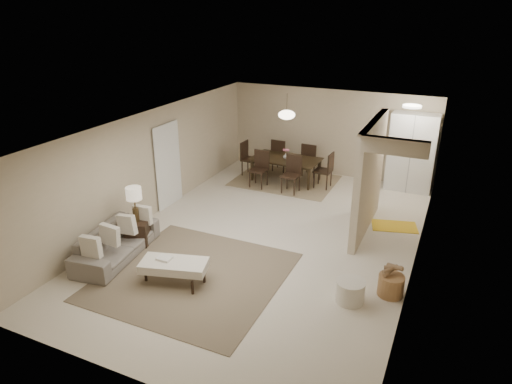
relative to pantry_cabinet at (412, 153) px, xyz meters
The scene contains 22 objects.
floor 4.88m from the pantry_cabinet, 119.52° to the right, with size 9.00×9.00×0.00m, color beige.
ceiling 4.98m from the pantry_cabinet, 119.52° to the right, with size 9.00×9.00×0.00m, color white.
back_wall 2.38m from the pantry_cabinet, behind, with size 6.00×6.00×0.00m, color #B9A98C.
left_wall 6.77m from the pantry_cabinet, 142.20° to the right, with size 9.00×9.00×0.00m, color #B9A98C.
right_wall 4.21m from the pantry_cabinet, 81.10° to the right, with size 9.00×9.00×0.00m, color #B9A98C.
partition 2.96m from the pantry_cabinet, 100.74° to the right, with size 0.15×2.50×2.50m, color #B9A98C.
doorway 6.40m from the pantry_cabinet, 146.29° to the right, with size 0.04×0.90×2.04m, color black.
pantry_cabinet is the anchor object (origin of this frame).
flush_light 1.70m from the pantry_cabinet, 93.01° to the right, with size 0.44×0.44×0.05m, color white.
living_rug 6.94m from the pantry_cabinet, 116.20° to the right, with size 3.20×3.20×0.01m, color brown.
sofa 7.84m from the pantry_cabinet, 127.95° to the right, with size 0.81×2.07×0.61m, color slate.
ottoman_bench 7.25m from the pantry_cabinet, 116.57° to the right, with size 1.30×0.85×0.43m.
side_table 7.35m from the pantry_cabinet, 130.57° to the right, with size 0.47×0.47×0.52m, color black.
table_lamp 7.30m from the pantry_cabinet, 130.57° to the right, with size 0.32×0.32×0.76m.
round_pouf 5.78m from the pantry_cabinet, 91.94° to the right, with size 0.50×0.50×0.39m, color #BEB5A6.
wicker_basket 5.32m from the pantry_cabinet, 85.63° to the right, with size 0.45×0.45×0.38m, color brown.
dining_rug 3.53m from the pantry_cabinet, 166.50° to the right, with size 2.80×2.10×0.01m, color #8A7355.
dining_table 3.44m from the pantry_cabinet, 166.50° to the right, with size 1.90×1.06×0.67m, color black.
dining_chairs 3.41m from the pantry_cabinet, 166.50° to the right, with size 2.71×2.00×1.00m.
vase 3.38m from the pantry_cabinet, 166.50° to the right, with size 0.15×0.15×0.16m, color silver.
yellow_mat 2.69m from the pantry_cabinet, 88.77° to the right, with size 1.00×0.61×0.01m, color yellow.
pendant_light 3.48m from the pantry_cabinet, 166.50° to the right, with size 0.46×0.46×0.71m.
Camera 1 is at (3.40, -8.13, 4.68)m, focal length 32.00 mm.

